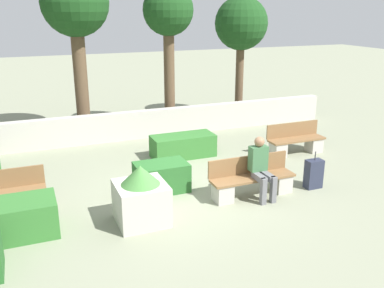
{
  "coord_description": "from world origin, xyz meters",
  "views": [
    {
      "loc": [
        -3.14,
        -8.23,
        3.93
      ],
      "look_at": [
        0.38,
        0.5,
        0.9
      ],
      "focal_mm": 40.0,
      "sensor_mm": 36.0,
      "label": 1
    }
  ],
  "objects": [
    {
      "name": "ground_plane",
      "position": [
        0.0,
        0.0,
        0.0
      ],
      "size": [
        60.0,
        60.0,
        0.0
      ],
      "primitive_type": "plane",
      "color": "gray"
    },
    {
      "name": "perimeter_wall",
      "position": [
        0.0,
        4.3,
        0.43
      ],
      "size": [
        13.43,
        0.3,
        0.86
      ],
      "color": "#B7B2A8",
      "rests_on": "ground_plane"
    },
    {
      "name": "bench_front",
      "position": [
        1.26,
        -0.78,
        0.33
      ],
      "size": [
        1.9,
        0.48,
        0.84
      ],
      "color": "brown",
      "rests_on": "ground_plane"
    },
    {
      "name": "bench_left_side",
      "position": [
        3.79,
        1.21,
        0.32
      ],
      "size": [
        1.65,
        0.48,
        0.84
      ],
      "rotation": [
        0.0,
        0.0,
        0.14
      ],
      "color": "brown",
      "rests_on": "ground_plane"
    },
    {
      "name": "person_seated_man",
      "position": [
        1.38,
        -0.92,
        0.73
      ],
      "size": [
        0.38,
        0.63,
        1.33
      ],
      "color": "slate",
      "rests_on": "ground_plane"
    },
    {
      "name": "hedge_block_near_left",
      "position": [
        -0.47,
        0.2,
        0.32
      ],
      "size": [
        1.15,
        0.74,
        0.64
      ],
      "color": "#286028",
      "rests_on": "ground_plane"
    },
    {
      "name": "hedge_block_mid_left",
      "position": [
        -3.54,
        -0.72,
        0.33
      ],
      "size": [
        1.5,
        0.85,
        0.66
      ],
      "color": "#33702D",
      "rests_on": "ground_plane"
    },
    {
      "name": "hedge_block_mid_right",
      "position": [
        0.78,
        2.16,
        0.3
      ],
      "size": [
        1.71,
        0.75,
        0.6
      ],
      "color": "#33702D",
      "rests_on": "ground_plane"
    },
    {
      "name": "planter_corner_left",
      "position": [
        -1.28,
        -1.05,
        0.52
      ],
      "size": [
        0.94,
        0.94,
        1.14
      ],
      "color": "#B7B2A8",
      "rests_on": "ground_plane"
    },
    {
      "name": "suitcase",
      "position": [
        2.76,
        -0.94,
        0.33
      ],
      "size": [
        0.38,
        0.24,
        0.86
      ],
      "color": "#282D42",
      "rests_on": "ground_plane"
    },
    {
      "name": "tree_center_left",
      "position": [
        -1.39,
        5.42,
        3.89
      ],
      "size": [
        2.02,
        2.02,
        5.06
      ],
      "color": "brown",
      "rests_on": "ground_plane"
    },
    {
      "name": "tree_center_right",
      "position": [
        1.39,
        5.01,
        3.63
      ],
      "size": [
        1.6,
        1.6,
        4.63
      ],
      "color": "brown",
      "rests_on": "ground_plane"
    },
    {
      "name": "tree_rightmost",
      "position": [
        4.22,
        5.45,
        3.31
      ],
      "size": [
        1.85,
        1.85,
        4.3
      ],
      "color": "brown",
      "rests_on": "ground_plane"
    }
  ]
}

